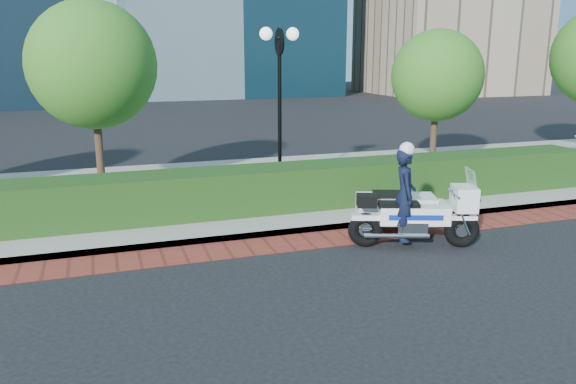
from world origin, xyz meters
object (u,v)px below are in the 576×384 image
object	(u,v)px
lamppost	(280,84)
tree_b	(92,65)
tree_c	(437,76)
police_motorcycle	(406,207)

from	to	relation	value
lamppost	tree_b	world-z (taller)	tree_b
tree_c	police_motorcycle	size ratio (longest dim) A/B	1.72
lamppost	tree_c	xyz separation A→B (m)	(5.50, 1.30, 0.09)
police_motorcycle	lamppost	bearing A→B (deg)	126.26
tree_b	police_motorcycle	bearing A→B (deg)	-43.96
police_motorcycle	tree_b	bearing A→B (deg)	155.50
lamppost	tree_c	size ratio (longest dim) A/B	0.98
lamppost	tree_c	world-z (taller)	tree_c
lamppost	police_motorcycle	distance (m)	5.01
lamppost	police_motorcycle	xyz separation A→B (m)	(1.29, -4.29, -2.24)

